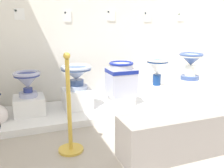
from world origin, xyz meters
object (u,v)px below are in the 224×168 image
Objects in this scene: plinth_block_pale_glazed at (121,99)px; plinth_block_tall_cobalt at (189,86)px; info_placard_fifth at (181,17)px; museum_bench at (177,134)px; antique_toilet_tall_cobalt at (191,62)px; info_placard_second at (68,16)px; antique_toilet_slender_white at (76,74)px; antique_toilet_pale_glazed at (121,78)px; info_placard_third at (111,15)px; stanchion_post_near_left at (70,122)px; antique_toilet_broad_patterned at (27,80)px; antique_toilet_leftmost at (157,69)px; plinth_block_broad_patterned at (29,105)px; plinth_block_leftmost at (156,94)px; info_placard_first at (19,14)px; plinth_block_slender_white at (77,98)px; info_placard_fourth at (148,16)px.

plinth_block_tall_cobalt is at bearing 3.64° from plinth_block_pale_glazed.
info_placard_fifth is (0.02, 0.37, 1.11)m from plinth_block_tall_cobalt.
plinth_block_tall_cobalt is 0.32× the size of museum_bench.
info_placard_second is at bearing 168.71° from antique_toilet_tall_cobalt.
plinth_block_pale_glazed is (0.63, -0.04, -0.41)m from antique_toilet_slender_white.
info_placard_third is (0.01, 0.45, 0.86)m from antique_toilet_pale_glazed.
antique_toilet_slender_white is at bearing 73.54° from stanchion_post_near_left.
antique_toilet_broad_patterned is 1.25m from antique_toilet_pale_glazed.
antique_toilet_leftmost is at bearing -148.26° from info_placard_fifth.
plinth_block_tall_cobalt is at bearing 0.73° from plinth_block_broad_patterned.
plinth_block_leftmost is at bearing -17.77° from info_placard_second.
info_placard_first is 0.15× the size of stanchion_post_near_left.
plinth_block_pale_glazed is 2.33× the size of info_placard_second.
antique_toilet_pale_glazed is 1.37× the size of plinth_block_leftmost.
antique_toilet_pale_glazed is at bearing -160.18° from info_placard_fifth.
antique_toilet_slender_white is 0.85m from info_placard_second.
plinth_block_broad_patterned is 0.32m from antique_toilet_broad_patterned.
plinth_block_slender_white is 1.05× the size of plinth_block_leftmost.
info_placard_fifth is at bearing 12.42° from plinth_block_slender_white.
plinth_block_slender_white is 1.16m from info_placard_second.
info_placard_first reaches higher than plinth_block_pale_glazed.
antique_toilet_tall_cobalt is 2.03m from info_placard_second.
plinth_block_leftmost is 1.82m from stanchion_post_near_left.
info_placard_fourth is (1.26, 0.41, 0.75)m from antique_toilet_slender_white.
antique_toilet_leftmost is at bearing -33.72° from info_placard_third.
plinth_block_broad_patterned is 1.33m from info_placard_second.
info_placard_fourth is (1.90, 0.00, -0.01)m from info_placard_first.
plinth_block_pale_glazed is at bearing -2.16° from antique_toilet_broad_patterned.
plinth_block_tall_cobalt is (0.62, 0.03, -0.33)m from antique_toilet_leftmost.
plinth_block_broad_patterned is 1.88m from antique_toilet_leftmost.
info_placard_fourth is (-0.60, 0.37, 1.11)m from plinth_block_tall_cobalt.
stanchion_post_near_left is at bearing -123.83° from info_placard_third.
plinth_block_slender_white is 0.77× the size of antique_toilet_pale_glazed.
antique_toilet_leftmost is 3.21× the size of info_placard_first.
plinth_block_pale_glazed is 1.40m from info_placard_fourth.
plinth_block_leftmost is at bearing 32.88° from stanchion_post_near_left.
info_placard_third is at bearing 146.28° from antique_toilet_leftmost.
antique_toilet_tall_cobalt is at bearing -8.48° from info_placard_first.
plinth_block_leftmost is (1.85, 0.01, -0.04)m from plinth_block_broad_patterned.
antique_toilet_leftmost is 0.63m from antique_toilet_tall_cobalt.
antique_toilet_pale_glazed is at bearing -2.16° from antique_toilet_broad_patterned.
plinth_block_leftmost is at bearing 5.01° from antique_toilet_pale_glazed.
info_placard_second reaches higher than stanchion_post_near_left.
info_placard_third is (0.64, 0.41, 0.76)m from antique_toilet_slender_white.
plinth_block_tall_cobalt is (1.86, 0.04, -0.35)m from antique_toilet_slender_white.
antique_toilet_broad_patterned is at bearing -170.81° from info_placard_fifth.
info_placard_third is at bearing 89.82° from museum_bench.
info_placard_first is at bearing 160.39° from antique_toilet_pale_glazed.
plinth_block_pale_glazed is at bearing -35.48° from info_placard_second.
plinth_block_leftmost is 2.24m from info_placard_first.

